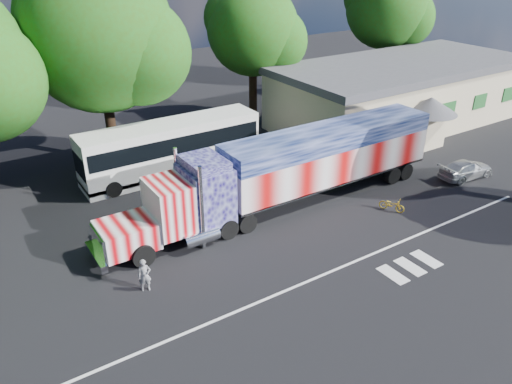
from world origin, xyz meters
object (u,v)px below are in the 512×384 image
tree_far_ne (388,8)px  tree_n_mid (101,36)px  semi_truck (293,168)px  parked_car (466,169)px  tree_ne_a (254,30)px  coach_bus (172,148)px  woman (145,275)px  bicycle (392,205)px

tree_far_ne → tree_n_mid: tree_n_mid is taller
semi_truck → parked_car: 12.64m
semi_truck → tree_ne_a: tree_ne_a is taller
coach_bus → parked_car: coach_bus is taller
woman → parked_car: bearing=15.2°
woman → tree_ne_a: bearing=61.6°
woman → tree_n_mid: tree_n_mid is taller
tree_far_ne → bicycle: bearing=-133.8°
bicycle → parked_car: bearing=-22.1°
semi_truck → coach_bus: 9.14m
tree_far_ne → tree_n_mid: (-29.44, -3.10, 0.48)m
parked_car → tree_n_mid: bearing=55.1°
semi_truck → coach_bus: size_ratio=1.78×
woman → tree_far_ne: 38.81m
bicycle → tree_ne_a: bearing=56.1°
semi_truck → parked_car: size_ratio=5.34×
semi_truck → bicycle: bearing=-40.8°
parked_car → tree_n_mid: tree_n_mid is taller
coach_bus → woman: 12.93m
semi_truck → bicycle: (4.45, -3.84, -2.01)m
woman → tree_far_ne: size_ratio=0.13×
parked_car → tree_far_ne: (10.72, 18.58, 7.70)m
woman → tree_n_mid: (3.94, 15.22, 7.97)m
semi_truck → tree_n_mid: (-6.64, 12.21, 6.37)m
tree_ne_a → tree_n_mid: 13.90m
parked_car → woman: (-22.66, 0.26, 0.21)m
coach_bus → tree_far_ne: (26.92, 7.17, 6.45)m
tree_ne_a → parked_car: bearing=-74.2°
coach_bus → parked_car: 19.85m
semi_truck → woman: bearing=-164.1°
coach_bus → woman: (-6.46, -11.15, -1.05)m
bicycle → tree_far_ne: 27.67m
parked_car → tree_far_ne: tree_far_ne is taller
parked_car → tree_ne_a: bearing=20.4°
woman → semi_truck: bearing=31.7°
bicycle → tree_ne_a: (2.48, 18.83, 7.23)m
tree_n_mid → parked_car: bearing=-39.6°
coach_bus → tree_ne_a: bearing=31.8°
parked_car → tree_far_ne: 22.79m
parked_car → tree_ne_a: tree_ne_a is taller
bicycle → tree_far_ne: size_ratio=0.12×
woman → tree_ne_a: tree_ne_a is taller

